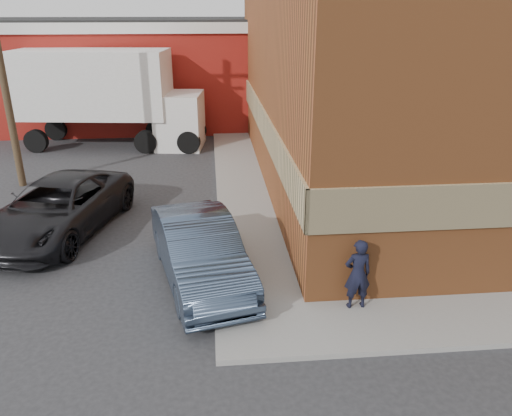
# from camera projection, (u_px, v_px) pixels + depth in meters

# --- Properties ---
(ground) EXTENTS (90.00, 90.00, 0.00)m
(ground) POSITION_uv_depth(u_px,v_px,m) (237.00, 310.00, 10.96)
(ground) COLOR #28282B
(ground) RESTS_ON ground
(brick_building) EXTENTS (14.25, 18.25, 9.36)m
(brick_building) POSITION_uv_depth(u_px,v_px,m) (453.00, 51.00, 18.23)
(brick_building) COLOR #965026
(brick_building) RESTS_ON ground
(sidewalk_west) EXTENTS (1.80, 18.00, 0.12)m
(sidewalk_west) POSITION_uv_depth(u_px,v_px,m) (239.00, 177.00, 19.29)
(sidewalk_west) COLOR gray
(sidewalk_west) RESTS_ON ground
(warehouse) EXTENTS (16.30, 8.30, 5.60)m
(warehouse) POSITION_uv_depth(u_px,v_px,m) (109.00, 72.00, 27.84)
(warehouse) COLOR maroon
(warehouse) RESTS_ON ground
(man) EXTENTS (0.61, 0.42, 1.60)m
(man) POSITION_uv_depth(u_px,v_px,m) (358.00, 274.00, 10.61)
(man) COLOR black
(man) RESTS_ON sidewalk_south
(sedan) EXTENTS (2.75, 5.08, 1.59)m
(sedan) POSITION_uv_depth(u_px,v_px,m) (200.00, 251.00, 11.89)
(sedan) COLOR #334155
(sedan) RESTS_ON ground
(suv_a) EXTENTS (4.03, 6.16, 1.58)m
(suv_a) POSITION_uv_depth(u_px,v_px,m) (57.00, 208.00, 14.45)
(suv_a) COLOR black
(suv_a) RESTS_ON ground
(box_truck) EXTENTS (9.17, 3.68, 4.40)m
(box_truck) POSITION_uv_depth(u_px,v_px,m) (112.00, 92.00, 22.88)
(box_truck) COLOR white
(box_truck) RESTS_ON ground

